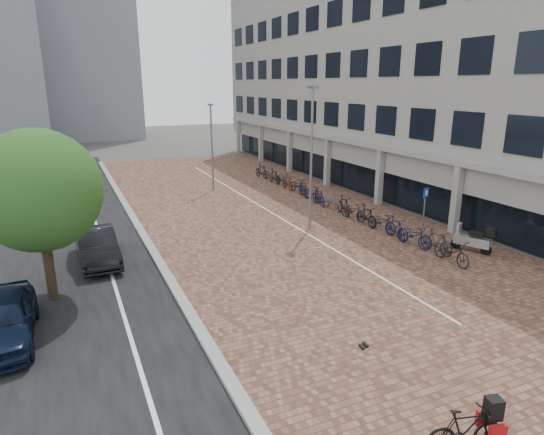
{
  "coord_description": "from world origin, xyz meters",
  "views": [
    {
      "loc": [
        -8.19,
        -12.13,
        7.04
      ],
      "look_at": [
        0.0,
        6.0,
        1.3
      ],
      "focal_mm": 30.78,
      "sensor_mm": 36.0,
      "label": 1
    }
  ],
  "objects": [
    {
      "name": "curb",
      "position": [
        -5.1,
        12.0,
        0.07
      ],
      "size": [
        0.35,
        42.0,
        0.14
      ],
      "primitive_type": "cube",
      "color": "gray",
      "rests_on": "ground"
    },
    {
      "name": "parking_line",
      "position": [
        2.2,
        12.0,
        0.04
      ],
      "size": [
        0.1,
        30.0,
        0.0
      ],
      "primitive_type": "cube",
      "color": "white",
      "rests_on": "plaza_brick"
    },
    {
      "name": "bike_row",
      "position": [
        5.72,
        10.65,
        0.52
      ],
      "size": [
        1.17,
        21.45,
        1.05
      ],
      "color": "black",
      "rests_on": "ground"
    },
    {
      "name": "lane_line",
      "position": [
        -7.0,
        12.0,
        0.02
      ],
      "size": [
        0.12,
        44.0,
        0.0
      ],
      "primitive_type": "cube",
      "color": "white",
      "rests_on": "street_asphalt"
    },
    {
      "name": "ground",
      "position": [
        0.0,
        0.0,
        0.0
      ],
      "size": [
        140.0,
        140.0,
        0.0
      ],
      "primitive_type": "plane",
      "color": "#474442",
      "rests_on": "ground"
    },
    {
      "name": "street_tree",
      "position": [
        -8.92,
        4.17,
        3.65
      ],
      "size": [
        3.95,
        3.95,
        5.74
      ],
      "color": "#382619",
      "rests_on": "ground"
    },
    {
      "name": "office_building",
      "position": [
        12.97,
        16.0,
        8.44
      ],
      "size": [
        8.4,
        40.0,
        15.0
      ],
      "color": "gray",
      "rests_on": "ground"
    },
    {
      "name": "street_asphalt",
      "position": [
        -9.0,
        12.0,
        0.01
      ],
      "size": [
        8.0,
        50.0,
        0.03
      ],
      "primitive_type": "cube",
      "color": "black",
      "rests_on": "ground"
    },
    {
      "name": "plaza_brick",
      "position": [
        2.0,
        12.0,
        0.01
      ],
      "size": [
        14.5,
        42.0,
        0.04
      ],
      "primitive_type": "cube",
      "color": "brown",
      "rests_on": "ground"
    },
    {
      "name": "lamp_far",
      "position": [
        0.96,
        17.86,
        2.86
      ],
      "size": [
        0.12,
        0.12,
        5.71
      ],
      "primitive_type": "cylinder",
      "color": "slate",
      "rests_on": "ground"
    },
    {
      "name": "car_navy",
      "position": [
        -10.26,
        1.64,
        0.71
      ],
      "size": [
        1.74,
        4.17,
        1.41
      ],
      "primitive_type": "imported",
      "rotation": [
        0.0,
        0.0,
        -0.02
      ],
      "color": "black",
      "rests_on": "ground"
    },
    {
      "name": "car_dark",
      "position": [
        -7.33,
        7.04,
        0.68
      ],
      "size": [
        1.6,
        4.19,
        1.36
      ],
      "primitive_type": "imported",
      "rotation": [
        0.0,
        0.0,
        0.04
      ],
      "color": "black",
      "rests_on": "ground"
    },
    {
      "name": "shoes",
      "position": [
        -1.19,
        -2.82,
        0.04
      ],
      "size": [
        0.35,
        0.3,
        0.08
      ],
      "primitive_type": null,
      "rotation": [
        0.0,
        0.0,
        -0.14
      ],
      "color": "black",
      "rests_on": "ground"
    },
    {
      "name": "lamp_near",
      "position": [
        2.69,
        7.37,
        3.43
      ],
      "size": [
        0.12,
        0.12,
        6.87
      ],
      "primitive_type": "cylinder",
      "color": "slate",
      "rests_on": "ground"
    },
    {
      "name": "parking_sign",
      "position": [
        7.5,
        4.67,
        1.47
      ],
      "size": [
        0.45,
        0.2,
        2.23
      ],
      "rotation": [
        0.0,
        0.0,
        0.36
      ],
      "color": "slate",
      "rests_on": "ground"
    },
    {
      "name": "scooter_front",
      "position": [
        7.5,
        1.63,
        0.61
      ],
      "size": [
        1.27,
        1.83,
        1.22
      ],
      "primitive_type": null,
      "rotation": [
        0.0,
        0.0,
        0.45
      ],
      "color": "#BCBCC2",
      "rests_on": "ground"
    },
    {
      "name": "hero_bike",
      "position": [
        -1.6,
        -6.75,
        0.51
      ],
      "size": [
        1.7,
        0.87,
        1.16
      ],
      "rotation": [
        0.0,
        0.0,
        1.31
      ],
      "color": "black",
      "rests_on": "ground"
    }
  ]
}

